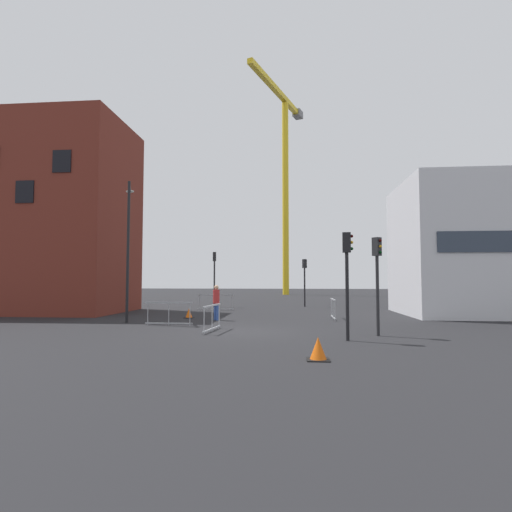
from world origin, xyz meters
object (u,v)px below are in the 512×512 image
(traffic_light_crosswalk, at_px, (377,269))
(traffic_light_median, at_px, (214,270))
(traffic_light_island, at_px, (347,267))
(construction_crane, at_px, (284,165))
(traffic_light_corner, at_px, (305,275))
(streetlamp_tall, at_px, (128,238))
(pedestrian_walking, at_px, (216,300))
(traffic_cone_striped, at_px, (189,314))
(traffic_cone_orange, at_px, (318,349))

(traffic_light_crosswalk, height_order, traffic_light_median, traffic_light_median)
(traffic_light_median, xyz_separation_m, traffic_light_island, (8.00, -16.78, -0.30))
(construction_crane, xyz_separation_m, traffic_light_corner, (2.10, -25.38, -16.12))
(streetlamp_tall, bearing_deg, traffic_light_median, 79.43)
(traffic_light_island, relative_size, pedestrian_walking, 2.06)
(traffic_cone_striped, bearing_deg, construction_crane, 82.69)
(traffic_light_corner, bearing_deg, pedestrian_walking, -113.61)
(traffic_light_island, xyz_separation_m, pedestrian_walking, (-5.90, 6.66, -1.47))
(traffic_light_corner, bearing_deg, traffic_light_median, -171.02)
(traffic_light_median, distance_m, pedestrian_walking, 10.48)
(construction_crane, relative_size, traffic_cone_orange, 47.85)
(traffic_light_crosswalk, relative_size, traffic_cone_orange, 6.16)
(streetlamp_tall, xyz_separation_m, traffic_light_island, (10.14, -5.28, -1.68))
(traffic_light_corner, relative_size, traffic_light_island, 0.99)
(traffic_light_crosswalk, relative_size, traffic_light_median, 0.87)
(traffic_light_corner, height_order, traffic_cone_orange, traffic_light_corner)
(traffic_light_median, height_order, traffic_cone_orange, traffic_light_median)
(streetlamp_tall, height_order, traffic_light_median, streetlamp_tall)
(streetlamp_tall, bearing_deg, traffic_light_corner, 54.02)
(construction_crane, bearing_deg, pedestrian_walking, -94.38)
(traffic_light_island, bearing_deg, pedestrian_walking, 131.52)
(traffic_light_median, xyz_separation_m, traffic_cone_striped, (0.35, -9.00, -2.60))
(traffic_light_crosswalk, xyz_separation_m, pedestrian_walking, (-7.20, 5.32, -1.44))
(traffic_light_island, distance_m, traffic_cone_orange, 4.36)
(traffic_light_island, bearing_deg, construction_crane, 94.09)
(streetlamp_tall, distance_m, traffic_cone_orange, 13.13)
(traffic_light_island, height_order, pedestrian_walking, traffic_light_island)
(traffic_light_crosswalk, height_order, pedestrian_walking, traffic_light_crosswalk)
(traffic_light_median, relative_size, pedestrian_walking, 2.34)
(traffic_light_corner, bearing_deg, traffic_cone_striped, -123.34)
(construction_crane, bearing_deg, traffic_light_median, -100.49)
(traffic_light_island, distance_m, pedestrian_walking, 9.02)
(construction_crane, xyz_separation_m, traffic_cone_striped, (-4.55, -35.49, -18.40))
(streetlamp_tall, height_order, traffic_light_corner, streetlamp_tall)
(traffic_light_median, bearing_deg, pedestrian_walking, -78.28)
(construction_crane, xyz_separation_m, pedestrian_walking, (-2.81, -36.61, -17.58))
(construction_crane, relative_size, traffic_light_median, 6.77)
(traffic_light_median, relative_size, traffic_light_island, 1.13)
(pedestrian_walking, distance_m, traffic_cone_striped, 2.23)
(traffic_light_crosswalk, xyz_separation_m, traffic_light_median, (-9.29, 15.44, 0.33))
(traffic_light_crosswalk, bearing_deg, pedestrian_walking, 143.53)
(pedestrian_walking, height_order, traffic_cone_striped, pedestrian_walking)
(streetlamp_tall, bearing_deg, traffic_cone_striped, 44.95)
(construction_crane, distance_m, streetlamp_tall, 41.24)
(pedestrian_walking, bearing_deg, traffic_light_corner, 66.39)
(streetlamp_tall, relative_size, traffic_light_median, 1.65)
(traffic_cone_orange, bearing_deg, traffic_cone_striped, 119.57)
(traffic_cone_striped, bearing_deg, pedestrian_walking, -32.68)
(traffic_light_crosswalk, bearing_deg, traffic_cone_striped, 144.24)
(traffic_light_corner, distance_m, traffic_light_median, 7.10)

